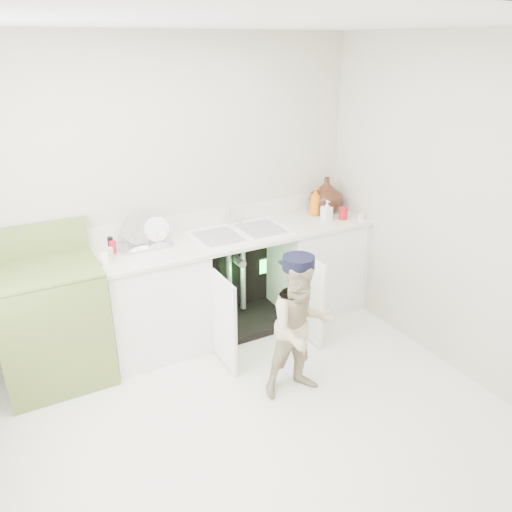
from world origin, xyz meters
The scene contains 5 objects.
ground centered at (0.00, 0.00, 0.00)m, with size 3.50×3.50×0.00m, color silver.
room_shell centered at (0.00, 0.00, 1.25)m, with size 6.00×5.50×1.26m.
counter_run centered at (0.58, 1.21, 0.48)m, with size 2.44×1.02×1.23m.
avocado_stove centered at (-1.04, 1.18, 0.48)m, with size 0.75×0.65×1.17m.
repair_worker centered at (0.50, 0.15, 0.55)m, with size 0.56×0.94×1.09m.
Camera 1 is at (-1.24, -2.38, 2.41)m, focal length 35.00 mm.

